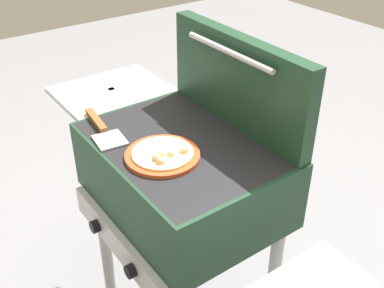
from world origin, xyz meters
The scene contains 4 objects.
grill centered at (-0.01, 0.00, 0.76)m, with size 0.96×0.53×0.90m.
grill_lid_open centered at (0.00, 0.21, 1.05)m, with size 0.63×0.08×0.30m.
pizza_cheese centered at (0.04, -0.10, 0.91)m, with size 0.22×0.22×0.04m.
spatula centered at (-0.22, -0.17, 0.91)m, with size 0.27×0.10×0.02m.
Camera 1 is at (1.02, -0.69, 1.66)m, focal length 43.58 mm.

